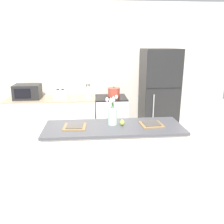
# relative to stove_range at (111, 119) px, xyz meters

# --- Properties ---
(ground_plane) EXTENTS (10.00, 10.00, 0.00)m
(ground_plane) POSITION_rel_stove_range_xyz_m (-0.10, -1.60, -0.46)
(ground_plane) COLOR beige
(back_wall) EXTENTS (5.20, 0.08, 2.70)m
(back_wall) POSITION_rel_stove_range_xyz_m (-0.10, 0.40, 0.89)
(back_wall) COLOR silver
(back_wall) RESTS_ON ground_plane
(kitchen_island) EXTENTS (1.80, 0.66, 0.88)m
(kitchen_island) POSITION_rel_stove_range_xyz_m (-0.10, -1.60, -0.01)
(kitchen_island) COLOR silver
(kitchen_island) RESTS_ON ground_plane
(back_counter) EXTENTS (1.68, 0.60, 0.91)m
(back_counter) POSITION_rel_stove_range_xyz_m (-1.16, 0.00, 0.00)
(back_counter) COLOR silver
(back_counter) RESTS_ON ground_plane
(stove_range) EXTENTS (0.60, 0.61, 0.91)m
(stove_range) POSITION_rel_stove_range_xyz_m (0.00, 0.00, 0.00)
(stove_range) COLOR silver
(stove_range) RESTS_ON ground_plane
(refrigerator) EXTENTS (0.68, 0.67, 1.82)m
(refrigerator) POSITION_rel_stove_range_xyz_m (0.95, 0.00, 0.46)
(refrigerator) COLOR black
(refrigerator) RESTS_ON ground_plane
(flower_vase) EXTENTS (0.16, 0.14, 0.40)m
(flower_vase) POSITION_rel_stove_range_xyz_m (-0.11, -1.52, 0.57)
(flower_vase) COLOR silver
(flower_vase) RESTS_ON kitchen_island
(pear_figurine) EXTENTS (0.06, 0.06, 0.11)m
(pear_figurine) POSITION_rel_stove_range_xyz_m (0.01, -1.58, 0.47)
(pear_figurine) COLOR #9EBC47
(pear_figurine) RESTS_ON kitchen_island
(plate_setting_left) EXTENTS (0.30, 0.30, 0.02)m
(plate_setting_left) POSITION_rel_stove_range_xyz_m (-0.60, -1.59, 0.44)
(plate_setting_left) COLOR olive
(plate_setting_left) RESTS_ON kitchen_island
(plate_setting_right) EXTENTS (0.30, 0.30, 0.02)m
(plate_setting_right) POSITION_rel_stove_range_xyz_m (0.40, -1.59, 0.44)
(plate_setting_right) COLOR olive
(plate_setting_right) RESTS_ON kitchen_island
(toaster) EXTENTS (0.28, 0.18, 0.17)m
(toaster) POSITION_rel_stove_range_xyz_m (-0.96, -0.04, 0.54)
(toaster) COLOR silver
(toaster) RESTS_ON back_counter
(cooking_pot) EXTENTS (0.24, 0.24, 0.20)m
(cooking_pot) POSITION_rel_stove_range_xyz_m (0.06, 0.05, 0.54)
(cooking_pot) COLOR #CC4C38
(cooking_pot) RESTS_ON stove_range
(microwave) EXTENTS (0.48, 0.37, 0.27)m
(microwave) POSITION_rel_stove_range_xyz_m (-1.58, -0.00, 0.59)
(microwave) COLOR black
(microwave) RESTS_ON back_counter
(knife_block) EXTENTS (0.10, 0.14, 0.27)m
(knife_block) POSITION_rel_stove_range_xyz_m (-0.44, -0.03, 0.57)
(knife_block) COLOR beige
(knife_block) RESTS_ON back_counter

